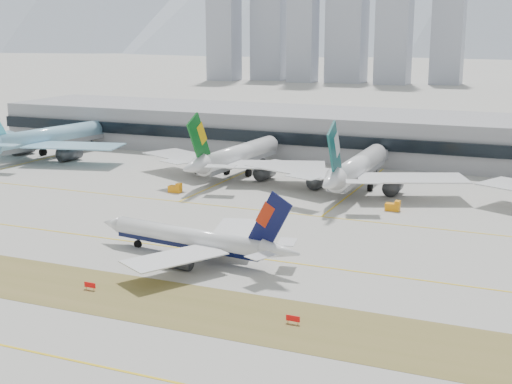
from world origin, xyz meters
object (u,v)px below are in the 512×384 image
at_px(taxiing_airliner, 196,240).
at_px(widebody_eva, 236,157).
at_px(terminal, 368,135).
at_px(widebody_korean, 48,138).
at_px(widebody_cathay, 356,169).

bearing_deg(taxiing_airliner, widebody_eva, -63.44).
bearing_deg(taxiing_airliner, terminal, -83.37).
relative_size(widebody_korean, widebody_eva, 1.11).
height_order(widebody_korean, widebody_cathay, widebody_korean).
distance_m(widebody_korean, widebody_eva, 73.73).
bearing_deg(widebody_cathay, taxiing_airliner, 169.17).
xyz_separation_m(widebody_korean, widebody_cathay, (112.31, -9.54, -0.56)).
distance_m(widebody_eva, widebody_cathay, 39.06).
bearing_deg(taxiing_airliner, widebody_korean, -31.13).
bearing_deg(widebody_korean, terminal, -57.63).
height_order(taxiing_airliner, widebody_eva, widebody_eva).
height_order(widebody_korean, terminal, widebody_korean).
height_order(widebody_eva, terminal, widebody_eva).
distance_m(widebody_korean, widebody_cathay, 112.72).
bearing_deg(terminal, widebody_eva, -119.78).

